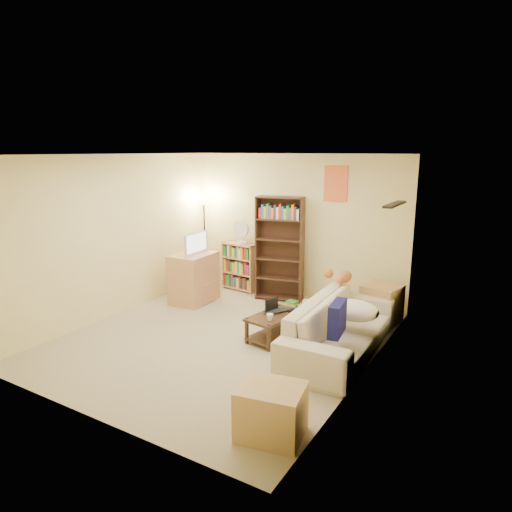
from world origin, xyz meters
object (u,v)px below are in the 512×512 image
object	(u,v)px
tv_stand	(194,278)
desk_fan	(241,231)
tall_bookshelf	(280,246)
floor_lamp	(204,217)
tabby_cat	(341,277)
coffee_table	(274,324)
end_cabinet	(271,411)
short_bookshelf	(240,267)
laptop	(278,312)
mug	(270,317)
side_table	(382,304)
sofa	(341,327)
television	(193,243)

from	to	relation	value
tv_stand	desk_fan	world-z (taller)	desk_fan
tall_bookshelf	floor_lamp	xyz separation A→B (m)	(-1.62, 0.03, 0.38)
tabby_cat	coffee_table	size ratio (longest dim) A/B	0.60
tall_bookshelf	end_cabinet	xyz separation A→B (m)	(1.77, -3.51, -0.71)
coffee_table	short_bookshelf	distance (m)	2.39
tall_bookshelf	short_bookshelf	size ratio (longest dim) A/B	2.04
laptop	mug	bearing A→B (deg)	-146.31
coffee_table	side_table	world-z (taller)	side_table
sofa	mug	distance (m)	0.93
tabby_cat	laptop	bearing A→B (deg)	-122.81
sofa	floor_lamp	distance (m)	3.75
tabby_cat	mug	distance (m)	1.34
laptop	mug	xyz separation A→B (m)	(0.03, -0.29, 0.03)
mug	tv_stand	bearing A→B (deg)	154.87
desk_fan	end_cabinet	world-z (taller)	desk_fan
tv_stand	end_cabinet	world-z (taller)	tv_stand
end_cabinet	short_bookshelf	bearing A→B (deg)	126.07
tv_stand	end_cabinet	xyz separation A→B (m)	(2.98, -2.67, -0.18)
laptop	tall_bookshelf	world-z (taller)	tall_bookshelf
laptop	floor_lamp	size ratio (longest dim) A/B	0.26
laptop	end_cabinet	distance (m)	2.25
tabby_cat	tall_bookshelf	size ratio (longest dim) A/B	0.29
television	end_cabinet	distance (m)	4.07
laptop	end_cabinet	xyz separation A→B (m)	(1.00, -2.01, -0.13)
sofa	mug	xyz separation A→B (m)	(-0.87, -0.31, 0.07)
laptop	television	size ratio (longest dim) A/B	0.68
sofa	side_table	xyz separation A→B (m)	(0.17, 1.30, -0.04)
sofa	desk_fan	distance (m)	3.07
television	tabby_cat	bearing A→B (deg)	-87.68
side_table	end_cabinet	xyz separation A→B (m)	(-0.07, -3.34, -0.05)
short_bookshelf	floor_lamp	xyz separation A→B (m)	(-0.72, -0.12, 0.89)
tall_bookshelf	end_cabinet	distance (m)	3.99
tall_bookshelf	tv_stand	bearing A→B (deg)	-157.51
mug	tv_stand	xyz separation A→B (m)	(-2.01, 0.94, 0.02)
tabby_cat	laptop	size ratio (longest dim) A/B	1.20
tabby_cat	floor_lamp	world-z (taller)	floor_lamp
tabby_cat	sofa	bearing A→B (deg)	-69.22
floor_lamp	coffee_table	bearing A→B (deg)	-34.08
side_table	end_cabinet	bearing A→B (deg)	-91.20
mug	television	size ratio (longest dim) A/B	0.16
desk_fan	coffee_table	bearing A→B (deg)	-46.39
sofa	short_bookshelf	bearing A→B (deg)	55.54
side_table	sofa	bearing A→B (deg)	-97.44
mug	sofa	bearing A→B (deg)	19.63
coffee_table	tv_stand	distance (m)	2.10
laptop	tv_stand	bearing A→B (deg)	100.11
sofa	tv_stand	xyz separation A→B (m)	(-2.88, 0.63, 0.09)
tall_bookshelf	television	bearing A→B (deg)	-157.51
short_bookshelf	tabby_cat	bearing A→B (deg)	-12.40
tv_stand	mug	bearing A→B (deg)	-27.97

